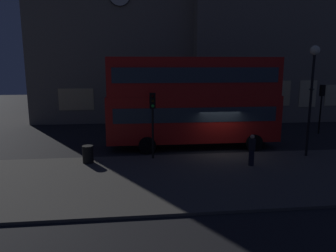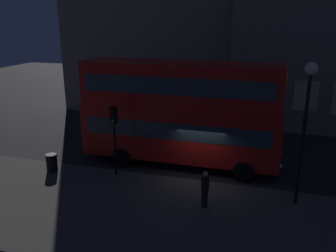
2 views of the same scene
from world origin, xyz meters
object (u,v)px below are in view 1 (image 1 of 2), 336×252
object	(u,v)px
street_lamp	(313,75)
pedestrian	(252,150)
traffic_light_near_kerb	(153,112)
litter_bin	(88,154)
traffic_light_far_side	(321,99)
double_decker_bus	(193,98)

from	to	relation	value
street_lamp	pedestrian	xyz separation A→B (m)	(-3.84, -1.39, -3.77)
traffic_light_near_kerb	litter_bin	xyz separation A→B (m)	(-3.53, -0.44, -2.19)
traffic_light_far_side	litter_bin	size ratio (longest dim) A/B	4.04
double_decker_bus	traffic_light_far_side	world-z (taller)	double_decker_bus
litter_bin	street_lamp	bearing A→B (deg)	-0.22
street_lamp	litter_bin	xyz separation A→B (m)	(-12.40, 0.05, -4.15)
traffic_light_far_side	traffic_light_near_kerb	bearing A→B (deg)	23.09
traffic_light_near_kerb	pedestrian	xyz separation A→B (m)	(5.03, -1.88, -1.81)
double_decker_bus	traffic_light_near_kerb	distance (m)	3.82
traffic_light_near_kerb	traffic_light_far_side	distance (m)	14.44
traffic_light_near_kerb	traffic_light_far_side	xyz separation A→B (m)	(13.31, 5.59, -0.04)
traffic_light_far_side	litter_bin	world-z (taller)	traffic_light_far_side
double_decker_bus	street_lamp	bearing A→B (deg)	-26.60
litter_bin	traffic_light_far_side	bearing A→B (deg)	19.69
traffic_light_near_kerb	pedestrian	distance (m)	5.66
double_decker_bus	pedestrian	xyz separation A→B (m)	(2.29, -4.51, -2.23)
street_lamp	pedestrian	distance (m)	5.56
double_decker_bus	street_lamp	distance (m)	7.04
double_decker_bus	litter_bin	size ratio (longest dim) A/B	11.73
traffic_light_near_kerb	traffic_light_far_side	world-z (taller)	traffic_light_near_kerb
pedestrian	traffic_light_near_kerb	bearing A→B (deg)	-115.22
traffic_light_far_side	street_lamp	distance (m)	7.79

